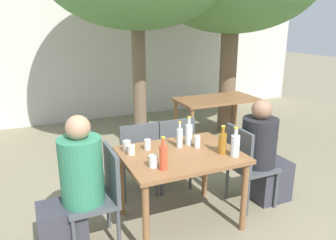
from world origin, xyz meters
TOP-DOWN VIEW (x-y plane):
  - ground_plane at (0.00, 0.00)m, footprint 30.00×30.00m
  - cafe_building_wall at (0.00, 4.07)m, footprint 10.00×0.08m
  - dining_table_front at (0.00, 0.00)m, footprint 1.12×0.87m
  - dining_table_back at (1.56, 1.85)m, footprint 1.33×0.70m
  - patio_chair_0 at (-0.79, 0.00)m, footprint 0.44×0.44m
  - patio_chair_1 at (0.79, 0.00)m, footprint 0.44×0.44m
  - patio_chair_2 at (-0.22, 0.67)m, footprint 0.44×0.44m
  - patio_chair_3 at (0.22, 0.67)m, footprint 0.44×0.44m
  - person_seated_0 at (-1.02, -0.00)m, footprint 0.58×0.37m
  - person_seated_1 at (1.03, -0.00)m, footprint 0.59×0.38m
  - water_bottle_0 at (0.06, 0.14)m, footprint 0.06×0.06m
  - soda_bottle_1 at (-0.29, -0.26)m, footprint 0.07×0.07m
  - amber_bottle_2 at (0.36, -0.17)m, footprint 0.08×0.08m
  - water_bottle_3 at (0.18, 0.18)m, footprint 0.08×0.08m
  - water_bottle_4 at (0.43, -0.27)m, footprint 0.08×0.08m
  - drinking_glass_0 at (-0.35, -0.18)m, footprint 0.08×0.08m
  - drinking_glass_1 at (0.22, 0.07)m, footprint 0.06×0.06m
  - drinking_glass_2 at (-0.26, 0.21)m, footprint 0.07×0.07m
  - drinking_glass_3 at (-0.45, 0.17)m, footprint 0.08×0.08m
  - drinking_glass_4 at (-0.46, 0.25)m, footprint 0.07×0.07m

SIDE VIEW (x-z plane):
  - ground_plane at x=0.00m, z-range 0.00..0.00m
  - patio_chair_0 at x=-0.79m, z-range 0.06..0.98m
  - patio_chair_1 at x=0.79m, z-range 0.06..0.98m
  - patio_chair_2 at x=-0.22m, z-range 0.06..0.98m
  - patio_chair_3 at x=0.22m, z-range 0.06..0.98m
  - person_seated_1 at x=1.03m, z-range -0.06..1.14m
  - person_seated_0 at x=-1.02m, z-range -0.06..1.19m
  - dining_table_back at x=1.56m, z-range 0.28..1.03m
  - dining_table_front at x=0.00m, z-range 0.28..1.04m
  - drinking_glass_3 at x=-0.45m, z-range 0.76..0.85m
  - drinking_glass_2 at x=-0.26m, z-range 0.76..0.86m
  - drinking_glass_0 at x=-0.35m, z-range 0.76..0.86m
  - drinking_glass_4 at x=-0.46m, z-range 0.76..0.87m
  - drinking_glass_1 at x=0.22m, z-range 0.76..0.88m
  - water_bottle_0 at x=0.06m, z-range 0.73..1.00m
  - amber_bottle_2 at x=0.36m, z-range 0.73..1.01m
  - water_bottle_4 at x=0.43m, z-range 0.73..1.01m
  - soda_bottle_1 at x=-0.29m, z-range 0.72..1.02m
  - water_bottle_3 at x=0.18m, z-range 0.72..1.02m
  - cafe_building_wall at x=0.00m, z-range 0.00..2.80m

